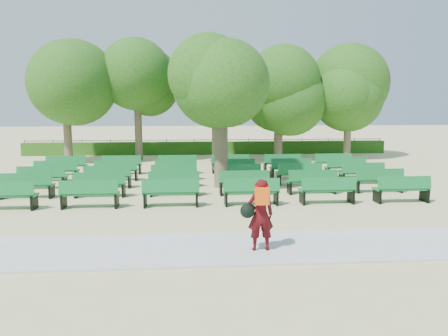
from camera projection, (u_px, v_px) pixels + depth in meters
name	position (u px, v px, depth m)	size (l,w,h in m)	color
ground	(224.00, 191.00, 17.77)	(120.00, 120.00, 0.00)	#C8C084
paving	(249.00, 249.00, 10.46)	(30.00, 2.20, 0.06)	beige
curb	(243.00, 235.00, 11.59)	(30.00, 0.12, 0.10)	silver
hedge	(208.00, 148.00, 31.52)	(26.00, 0.70, 0.90)	#2A5C17
fence	(208.00, 154.00, 31.98)	(26.00, 0.10, 1.02)	black
tree_line	(211.00, 161.00, 27.64)	(21.80, 6.80, 7.04)	#2A5E19
bench_array	(206.00, 184.00, 18.87)	(1.98, 0.74, 1.23)	#136E2E
tree_among	(221.00, 88.00, 18.15)	(4.19, 4.19, 6.12)	brown
person	(260.00, 214.00, 10.20)	(0.80, 0.48, 1.70)	#42090D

